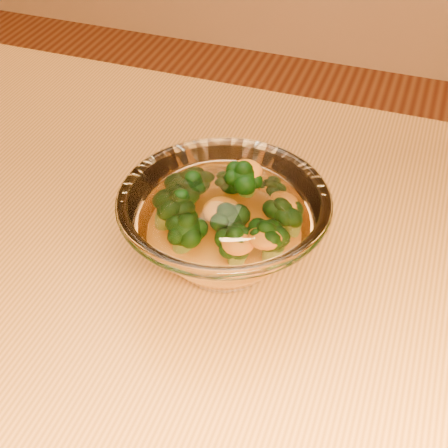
% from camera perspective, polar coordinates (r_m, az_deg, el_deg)
% --- Properties ---
extents(table, '(1.20, 0.80, 0.75)m').
position_cam_1_polar(table, '(0.64, 1.32, -14.42)').
color(table, '#BD7C38').
rests_on(table, ground).
extents(glass_bowl, '(0.19, 0.19, 0.09)m').
position_cam_1_polar(glass_bowl, '(0.58, 0.00, -0.31)').
color(glass_bowl, white).
rests_on(glass_bowl, table).
extents(cheese_sauce, '(0.10, 0.10, 0.03)m').
position_cam_1_polar(cheese_sauce, '(0.59, 0.00, -1.63)').
color(cheese_sauce, orange).
rests_on(cheese_sauce, glass_bowl).
extents(broccoli_heap, '(0.13, 0.11, 0.07)m').
position_cam_1_polar(broccoli_heap, '(0.58, -0.46, 1.20)').
color(broccoli_heap, black).
rests_on(broccoli_heap, cheese_sauce).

